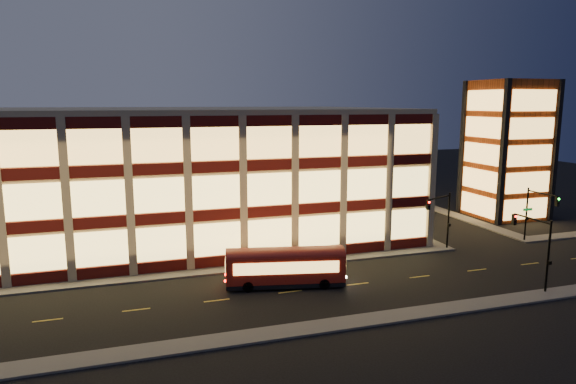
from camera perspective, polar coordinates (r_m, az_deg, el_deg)
name	(u,v)px	position (r m, az deg, el deg)	size (l,w,h in m)	color
ground	(227,274)	(46.88, -6.77, -9.00)	(200.00, 200.00, 0.00)	black
sidewalk_office_south	(192,273)	(47.37, -10.61, -8.81)	(54.00, 2.00, 0.15)	#514F4C
sidewalk_office_east	(372,216)	(69.82, 9.29, -2.67)	(2.00, 30.00, 0.15)	#514F4C
sidewalk_tower_south	(569,235)	(67.40, 28.75, -4.24)	(14.00, 2.00, 0.15)	#514F4C
sidewalk_tower_west	(442,211)	(75.39, 16.76, -2.03)	(2.00, 30.00, 0.15)	#514F4C
sidewalk_near	(265,334)	(35.09, -2.53, -15.53)	(100.00, 2.00, 0.15)	#514F4C
office_building	(173,171)	(61.25, -12.64, 2.28)	(50.45, 30.45, 14.50)	tan
stair_tower	(507,150)	(73.80, 23.16, 4.35)	(8.60, 8.60, 18.00)	#8C3814
traffic_signal_far	(441,212)	(54.50, 16.67, -2.18)	(3.79, 1.87, 6.00)	black
traffic_signal_right	(537,207)	(60.92, 25.94, -1.53)	(1.20, 4.37, 6.00)	black
traffic_signal_near	(535,239)	(46.79, 25.79, -4.71)	(0.32, 4.45, 6.00)	black
trolley_bus	(285,265)	(43.06, -0.32, -8.09)	(10.08, 4.43, 3.31)	maroon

